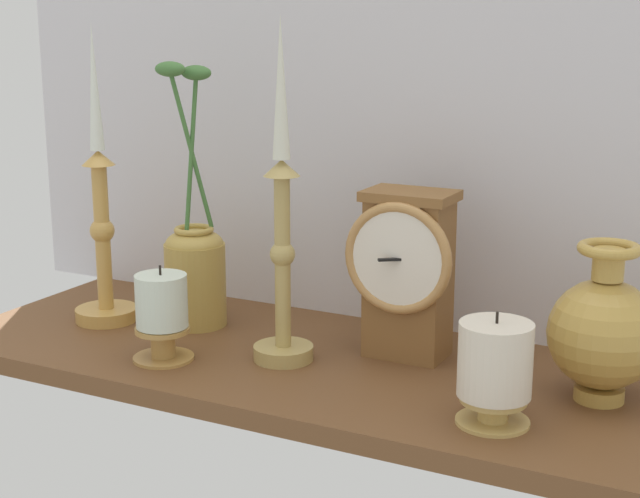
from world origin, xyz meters
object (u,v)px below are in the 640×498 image
at_px(candlestick_tall_left, 102,231).
at_px(pillar_candle_near_clock, 162,314).
at_px(mantel_clock, 407,271).
at_px(brass_vase_jar, 195,264).
at_px(pillar_candle_front, 495,369).
at_px(brass_vase_bulbous, 603,332).
at_px(candlestick_tall_center, 282,239).

relative_size(candlestick_tall_left, pillar_candle_near_clock, 3.38).
distance_m(mantel_clock, pillar_candle_near_clock, 0.31).
height_order(brass_vase_jar, pillar_candle_front, brass_vase_jar).
bearing_deg(brass_vase_jar, mantel_clock, 2.39).
xyz_separation_m(mantel_clock, brass_vase_bulbous, (0.25, -0.03, -0.03)).
relative_size(candlestick_tall_left, pillar_candle_front, 3.35).
bearing_deg(brass_vase_bulbous, brass_vase_jar, 177.96).
height_order(pillar_candle_front, pillar_candle_near_clock, pillar_candle_front).
relative_size(mantel_clock, pillar_candle_near_clock, 1.74).
bearing_deg(brass_vase_bulbous, mantel_clock, 172.49).
relative_size(candlestick_tall_center, brass_vase_jar, 1.17).
relative_size(candlestick_tall_left, candlestick_tall_center, 0.97).
relative_size(mantel_clock, brass_vase_bulbous, 1.17).
xyz_separation_m(brass_vase_bulbous, pillar_candle_front, (-0.09, -0.11, -0.02)).
bearing_deg(candlestick_tall_center, mantel_clock, 31.58).
relative_size(brass_vase_bulbous, brass_vase_jar, 0.50).
bearing_deg(pillar_candle_near_clock, brass_vase_bulbous, 12.82).
distance_m(brass_vase_jar, pillar_candle_front, 0.48).
relative_size(candlestick_tall_center, brass_vase_bulbous, 2.34).
xyz_separation_m(candlestick_tall_center, brass_vase_jar, (-0.18, 0.07, -0.07)).
xyz_separation_m(candlestick_tall_center, pillar_candle_front, (0.29, -0.07, -0.09)).
relative_size(brass_vase_jar, pillar_candle_near_clock, 2.97).
distance_m(candlestick_tall_left, candlestick_tall_center, 0.30).
bearing_deg(candlestick_tall_center, pillar_candle_near_clock, -152.79).
xyz_separation_m(candlestick_tall_left, brass_vase_jar, (0.12, 0.04, -0.04)).
bearing_deg(mantel_clock, candlestick_tall_center, -148.42).
distance_m(brass_vase_bulbous, brass_vase_jar, 0.55).
relative_size(pillar_candle_front, pillar_candle_near_clock, 1.01).
height_order(candlestick_tall_left, brass_vase_bulbous, candlestick_tall_left).
relative_size(mantel_clock, candlestick_tall_left, 0.51).
relative_size(brass_vase_bulbous, pillar_candle_front, 1.47).
distance_m(pillar_candle_front, pillar_candle_near_clock, 0.42).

